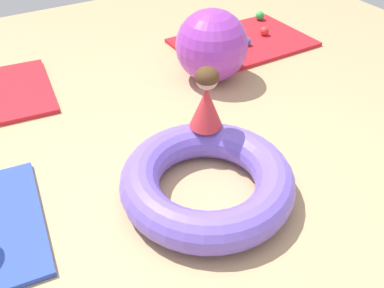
# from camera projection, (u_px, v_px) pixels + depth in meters

# --- Properties ---
(ground_plane) EXTENTS (8.00, 8.00, 0.00)m
(ground_plane) POSITION_uv_depth(u_px,v_px,m) (186.00, 198.00, 2.91)
(ground_plane) COLOR tan
(gym_mat_front) EXTENTS (1.48, 1.03, 0.04)m
(gym_mat_front) POSITION_uv_depth(u_px,v_px,m) (243.00, 42.00, 4.82)
(gym_mat_front) COLOR red
(gym_mat_front) RESTS_ON ground
(inflatable_cushion) EXTENTS (1.17, 1.17, 0.26)m
(inflatable_cushion) POSITION_uv_depth(u_px,v_px,m) (207.00, 181.00, 2.85)
(inflatable_cushion) COLOR #7056D1
(inflatable_cushion) RESTS_ON ground
(child_in_red) EXTENTS (0.31, 0.31, 0.47)m
(child_in_red) POSITION_uv_depth(u_px,v_px,m) (206.00, 99.00, 2.98)
(child_in_red) COLOR red
(child_in_red) RESTS_ON inflatable_cushion
(play_ball_red) EXTENTS (0.10, 0.10, 0.10)m
(play_ball_red) POSITION_uv_depth(u_px,v_px,m) (265.00, 31.00, 4.90)
(play_ball_red) COLOR red
(play_ball_red) RESTS_ON gym_mat_front
(play_ball_teal) EXTENTS (0.08, 0.08, 0.08)m
(play_ball_teal) POSITION_uv_depth(u_px,v_px,m) (238.00, 37.00, 4.81)
(play_ball_teal) COLOR teal
(play_ball_teal) RESTS_ON gym_mat_front
(play_ball_yellow) EXTENTS (0.10, 0.10, 0.10)m
(play_ball_yellow) POSITION_uv_depth(u_px,v_px,m) (210.00, 46.00, 4.58)
(play_ball_yellow) COLOR yellow
(play_ball_yellow) RESTS_ON gym_mat_front
(play_ball_green) EXTENTS (0.11, 0.11, 0.11)m
(play_ball_green) POSITION_uv_depth(u_px,v_px,m) (260.00, 16.00, 5.26)
(play_ball_green) COLOR green
(play_ball_green) RESTS_ON gym_mat_front
(play_ball_blue) EXTENTS (0.09, 0.09, 0.09)m
(play_ball_blue) POSITION_uv_depth(u_px,v_px,m) (247.00, 42.00, 4.69)
(play_ball_blue) COLOR blue
(play_ball_blue) RESTS_ON gym_mat_front
(exercise_ball_large) EXTENTS (0.69, 0.69, 0.69)m
(exercise_ball_large) POSITION_uv_depth(u_px,v_px,m) (212.00, 46.00, 4.01)
(exercise_ball_large) COLOR purple
(exercise_ball_large) RESTS_ON ground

